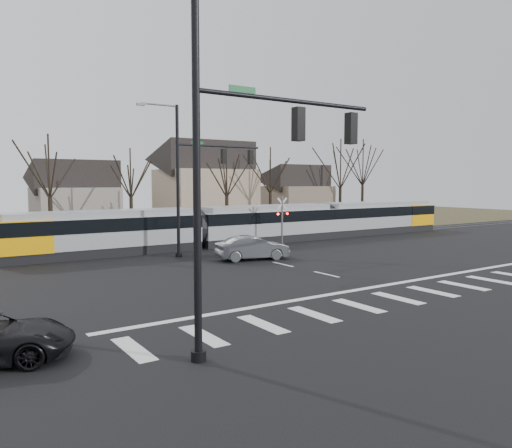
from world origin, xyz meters
TOP-DOWN VIEW (x-y plane):
  - ground at (0.00, 0.00)m, footprint 140.00×140.00m
  - grass_verge at (0.00, 32.00)m, footprint 140.00×28.00m
  - crosswalk at (0.00, -4.00)m, footprint 27.00×2.60m
  - stop_line at (0.00, -1.80)m, footprint 28.00×0.35m
  - lane_dashes at (0.00, 16.00)m, footprint 0.18×30.00m
  - rail_pair at (0.00, 15.80)m, footprint 90.00×1.52m
  - tram at (5.61, 16.00)m, footprint 41.10×3.05m
  - sedan at (-0.51, 8.62)m, footprint 3.83×5.51m
  - signal_pole_near_left at (-10.41, -6.00)m, footprint 9.28×0.44m
  - signal_pole_far at (-2.41, 12.50)m, footprint 9.28×0.44m
  - rail_crossing_signal at (5.00, 12.79)m, footprint 1.08×0.36m
  - tree_row at (2.00, 26.00)m, footprint 59.20×7.20m
  - house_b at (-5.00, 36.00)m, footprint 8.64×7.56m
  - house_c at (9.00, 33.00)m, footprint 10.80×8.64m
  - house_d at (24.00, 35.00)m, footprint 8.64×7.56m

SIDE VIEW (x-z plane):
  - ground at x=0.00m, z-range 0.00..0.00m
  - grass_verge at x=0.00m, z-range 0.00..0.01m
  - crosswalk at x=0.00m, z-range 0.00..0.01m
  - stop_line at x=0.00m, z-range 0.00..0.01m
  - lane_dashes at x=0.00m, z-range 0.00..0.01m
  - rail_pair at x=0.00m, z-range 0.00..0.06m
  - sedan at x=-0.51m, z-range 0.00..1.57m
  - tram at x=5.61m, z-range 0.14..3.26m
  - rail_crossing_signal at x=5.00m, z-range -0.11..3.89m
  - house_b at x=-5.00m, z-range 0.14..7.79m
  - house_d at x=24.00m, z-range 0.14..7.79m
  - tree_row at x=2.00m, z-range 0.00..10.00m
  - house_c at x=9.00m, z-range 0.18..10.28m
  - signal_pole_near_left at x=-10.41m, z-range 0.60..10.80m
  - signal_pole_far at x=-2.41m, z-range 0.60..10.80m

